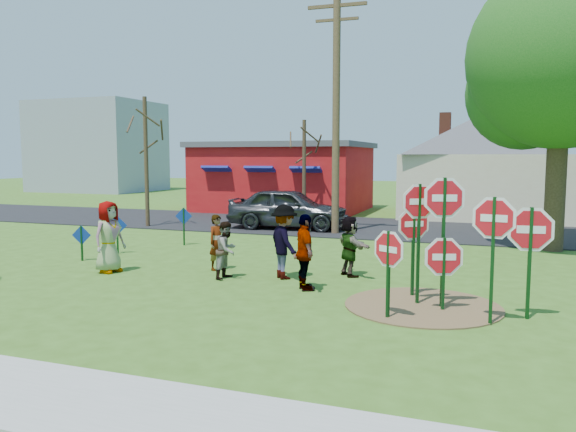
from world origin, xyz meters
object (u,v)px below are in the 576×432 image
object	(u,v)px
stop_sign_a	(389,256)
stop_sign_c	(494,231)
suv	(288,208)
leafy_tree	(567,66)
person_a	(109,237)
utility_pole	(336,108)
stop_sign_b	(419,213)
stop_sign_d	(444,209)
person_b	(218,242)

from	to	relation	value
stop_sign_a	stop_sign_c	xyz separation A→B (m)	(1.85, 0.25, 0.52)
suv	leafy_tree	bearing A→B (deg)	-106.66
person_a	utility_pole	distance (m)	10.84
suv	stop_sign_a	bearing A→B (deg)	-156.57
stop_sign_a	stop_sign_b	world-z (taller)	stop_sign_b
utility_pole	leafy_tree	distance (m)	8.14
stop_sign_a	suv	size ratio (longest dim) A/B	0.36
stop_sign_c	stop_sign_d	size ratio (longest dim) A/B	0.89
stop_sign_d	utility_pole	xyz separation A→B (m)	(-4.93, 10.02, 2.98)
stop_sign_b	stop_sign_c	bearing A→B (deg)	-63.39
stop_sign_d	leafy_tree	world-z (taller)	leafy_tree
person_b	stop_sign_a	bearing A→B (deg)	-95.77
stop_sign_c	leafy_tree	xyz separation A→B (m)	(2.08, 9.44, 4.22)
stop_sign_b	suv	distance (m)	12.63
stop_sign_c	person_b	size ratio (longest dim) A/B	1.65
utility_pole	person_a	bearing A→B (deg)	-111.74
stop_sign_a	person_b	world-z (taller)	stop_sign_a
stop_sign_d	person_a	world-z (taller)	stop_sign_d
stop_sign_c	utility_pole	xyz separation A→B (m)	(-5.87, 10.92, 3.27)
stop_sign_d	stop_sign_b	bearing A→B (deg)	151.76
stop_sign_a	person_b	size ratio (longest dim) A/B	1.20
stop_sign_b	utility_pole	world-z (taller)	utility_pole
stop_sign_a	leafy_tree	distance (m)	11.48
suv	utility_pole	xyz separation A→B (m)	(2.26, -0.74, 4.10)
leafy_tree	suv	bearing A→B (deg)	167.75
stop_sign_a	person_a	world-z (taller)	person_a
stop_sign_a	suv	bearing A→B (deg)	147.27
person_a	leafy_tree	size ratio (longest dim) A/B	0.21
utility_pole	leafy_tree	size ratio (longest dim) A/B	1.03
stop_sign_d	suv	xyz separation A→B (m)	(-7.19, 10.76, -1.12)
stop_sign_d	suv	bearing A→B (deg)	106.95
person_b	suv	bearing A→B (deg)	32.25
stop_sign_d	person_a	distance (m)	8.75
stop_sign_a	person_b	xyz separation A→B (m)	(-5.17, 3.07, -0.46)
person_a	suv	world-z (taller)	person_a
stop_sign_b	stop_sign_d	bearing A→B (deg)	-40.09
suv	utility_pole	world-z (taller)	utility_pole
stop_sign_b	leafy_tree	distance (m)	10.00
stop_sign_d	leafy_tree	xyz separation A→B (m)	(3.02, 8.54, 3.94)
leafy_tree	stop_sign_d	bearing A→B (deg)	-109.48
stop_sign_b	stop_sign_d	xyz separation A→B (m)	(0.50, -0.10, 0.10)
stop_sign_a	stop_sign_c	bearing A→B (deg)	37.08
stop_sign_c	stop_sign_d	world-z (taller)	stop_sign_d
stop_sign_b	person_a	xyz separation A→B (m)	(-8.16, 0.58, -0.97)
person_b	stop_sign_c	bearing A→B (deg)	-86.97
stop_sign_d	utility_pole	world-z (taller)	utility_pole
stop_sign_a	person_a	distance (m)	7.97
suv	stop_sign_d	bearing A→B (deg)	-150.65
stop_sign_d	utility_pole	size ratio (longest dim) A/B	0.30
stop_sign_a	suv	xyz separation A→B (m)	(-6.29, 11.91, -0.31)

